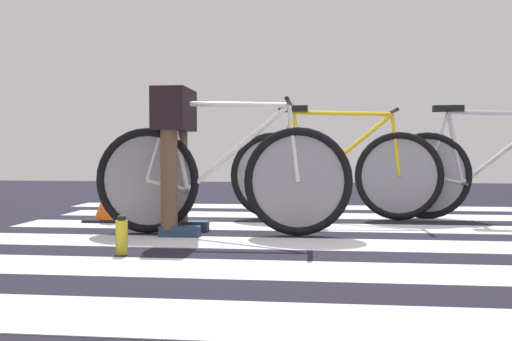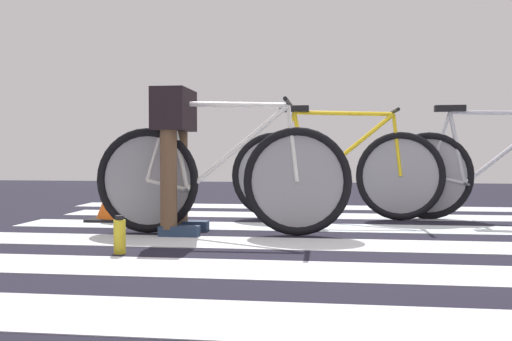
{
  "view_description": "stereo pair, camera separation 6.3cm",
  "coord_description": "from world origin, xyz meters",
  "px_view_note": "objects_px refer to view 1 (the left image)",
  "views": [
    {
      "loc": [
        -0.23,
        -3.36,
        0.57
      ],
      "look_at": [
        -0.67,
        0.61,
        0.44
      ],
      "focal_mm": 39.29,
      "sensor_mm": 36.0,
      "label": 1
    },
    {
      "loc": [
        -0.16,
        -3.36,
        0.57
      ],
      "look_at": [
        -0.67,
        0.61,
        0.44
      ],
      "focal_mm": 39.29,
      "sensor_mm": 36.0,
      "label": 2
    }
  ],
  "objects_px": {
    "cyclist_1_of_3": "(175,140)",
    "bicycle_2_of_3": "(335,172)",
    "bicycle_1_of_3": "(221,177)",
    "traffic_cone": "(116,194)",
    "water_bottle": "(122,236)",
    "bicycle_3_of_3": "(492,173)"
  },
  "relations": [
    {
      "from": "bicycle_1_of_3",
      "to": "water_bottle",
      "type": "distance_m",
      "value": 0.92
    },
    {
      "from": "bicycle_3_of_3",
      "to": "traffic_cone",
      "type": "distance_m",
      "value": 3.05
    },
    {
      "from": "bicycle_1_of_3",
      "to": "traffic_cone",
      "type": "distance_m",
      "value": 1.19
    },
    {
      "from": "bicycle_1_of_3",
      "to": "water_bottle",
      "type": "bearing_deg",
      "value": -117.44
    },
    {
      "from": "bicycle_1_of_3",
      "to": "water_bottle",
      "type": "xyz_separation_m",
      "value": [
        -0.41,
        -0.78,
        -0.29
      ]
    },
    {
      "from": "traffic_cone",
      "to": "bicycle_2_of_3",
      "type": "bearing_deg",
      "value": 8.99
    },
    {
      "from": "bicycle_3_of_3",
      "to": "bicycle_1_of_3",
      "type": "bearing_deg",
      "value": -150.84
    },
    {
      "from": "cyclist_1_of_3",
      "to": "traffic_cone",
      "type": "bearing_deg",
      "value": 135.38
    },
    {
      "from": "bicycle_1_of_3",
      "to": "traffic_cone",
      "type": "xyz_separation_m",
      "value": [
        -0.97,
        0.66,
        -0.17
      ]
    },
    {
      "from": "bicycle_1_of_3",
      "to": "cyclist_1_of_3",
      "type": "distance_m",
      "value": 0.4
    },
    {
      "from": "bicycle_1_of_3",
      "to": "bicycle_3_of_3",
      "type": "height_order",
      "value": "same"
    },
    {
      "from": "traffic_cone",
      "to": "cyclist_1_of_3",
      "type": "bearing_deg",
      "value": -44.72
    },
    {
      "from": "cyclist_1_of_3",
      "to": "water_bottle",
      "type": "xyz_separation_m",
      "value": [
        -0.09,
        -0.78,
        -0.53
      ]
    },
    {
      "from": "bicycle_1_of_3",
      "to": "traffic_cone",
      "type": "bearing_deg",
      "value": 146.07
    },
    {
      "from": "water_bottle",
      "to": "traffic_cone",
      "type": "bearing_deg",
      "value": 111.62
    },
    {
      "from": "bicycle_1_of_3",
      "to": "cyclist_1_of_3",
      "type": "height_order",
      "value": "cyclist_1_of_3"
    },
    {
      "from": "cyclist_1_of_3",
      "to": "traffic_cone",
      "type": "distance_m",
      "value": 1.02
    },
    {
      "from": "cyclist_1_of_3",
      "to": "bicycle_2_of_3",
      "type": "height_order",
      "value": "cyclist_1_of_3"
    },
    {
      "from": "bicycle_2_of_3",
      "to": "water_bottle",
      "type": "xyz_separation_m",
      "value": [
        -1.19,
        -1.71,
        -0.29
      ]
    },
    {
      "from": "cyclist_1_of_3",
      "to": "bicycle_3_of_3",
      "type": "distance_m",
      "value": 2.58
    },
    {
      "from": "cyclist_1_of_3",
      "to": "traffic_cone",
      "type": "relative_size",
      "value": 2.13
    },
    {
      "from": "bicycle_3_of_3",
      "to": "water_bottle",
      "type": "bearing_deg",
      "value": -141.16
    }
  ]
}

